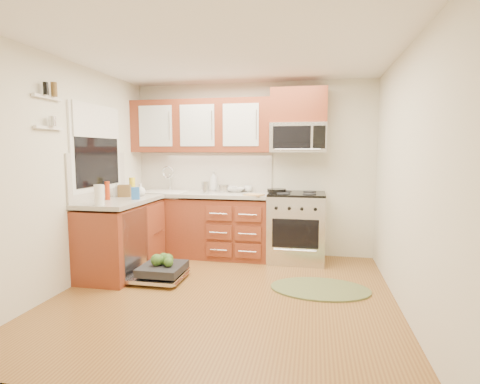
% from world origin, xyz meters
% --- Properties ---
extents(floor, '(3.50, 3.50, 0.00)m').
position_xyz_m(floor, '(0.00, 0.00, 0.00)').
color(floor, brown).
rests_on(floor, ground).
extents(ceiling, '(3.50, 3.50, 0.00)m').
position_xyz_m(ceiling, '(0.00, 0.00, 2.50)').
color(ceiling, white).
rests_on(ceiling, ground).
extents(wall_back, '(3.50, 0.04, 2.50)m').
position_xyz_m(wall_back, '(0.00, 1.75, 1.25)').
color(wall_back, silver).
rests_on(wall_back, ground).
extents(wall_front, '(3.50, 0.04, 2.50)m').
position_xyz_m(wall_front, '(0.00, -1.75, 1.25)').
color(wall_front, silver).
rests_on(wall_front, ground).
extents(wall_left, '(0.04, 3.50, 2.50)m').
position_xyz_m(wall_left, '(-1.75, 0.00, 1.25)').
color(wall_left, silver).
rests_on(wall_left, ground).
extents(wall_right, '(0.04, 3.50, 2.50)m').
position_xyz_m(wall_right, '(1.75, 0.00, 1.25)').
color(wall_right, silver).
rests_on(wall_right, ground).
extents(base_cabinet_back, '(2.05, 0.60, 0.85)m').
position_xyz_m(base_cabinet_back, '(-0.73, 1.45, 0.42)').
color(base_cabinet_back, brown).
rests_on(base_cabinet_back, ground).
extents(base_cabinet_left, '(0.60, 1.25, 0.85)m').
position_xyz_m(base_cabinet_left, '(-1.45, 0.52, 0.42)').
color(base_cabinet_left, brown).
rests_on(base_cabinet_left, ground).
extents(countertop_back, '(2.07, 0.64, 0.05)m').
position_xyz_m(countertop_back, '(-0.72, 1.44, 0.90)').
color(countertop_back, '#ACA69D').
rests_on(countertop_back, base_cabinet_back).
extents(countertop_left, '(0.64, 1.27, 0.05)m').
position_xyz_m(countertop_left, '(-1.44, 0.53, 0.90)').
color(countertop_left, '#ACA69D').
rests_on(countertop_left, base_cabinet_left).
extents(backsplash_back, '(2.05, 0.02, 0.57)m').
position_xyz_m(backsplash_back, '(-0.73, 1.74, 1.21)').
color(backsplash_back, beige).
rests_on(backsplash_back, ground).
extents(backsplash_left, '(0.02, 1.25, 0.57)m').
position_xyz_m(backsplash_left, '(-1.74, 0.52, 1.21)').
color(backsplash_left, beige).
rests_on(backsplash_left, ground).
extents(upper_cabinets, '(2.05, 0.35, 0.75)m').
position_xyz_m(upper_cabinets, '(-0.73, 1.57, 1.88)').
color(upper_cabinets, brown).
rests_on(upper_cabinets, ground).
extents(cabinet_over_mw, '(0.76, 0.35, 0.47)m').
position_xyz_m(cabinet_over_mw, '(0.68, 1.57, 2.13)').
color(cabinet_over_mw, brown).
rests_on(cabinet_over_mw, ground).
extents(range, '(0.76, 0.64, 0.95)m').
position_xyz_m(range, '(0.68, 1.43, 0.47)').
color(range, silver).
rests_on(range, ground).
extents(microwave, '(0.76, 0.38, 0.40)m').
position_xyz_m(microwave, '(0.68, 1.55, 1.70)').
color(microwave, silver).
rests_on(microwave, ground).
extents(sink, '(0.62, 0.50, 0.26)m').
position_xyz_m(sink, '(-1.25, 1.42, 0.80)').
color(sink, white).
rests_on(sink, ground).
extents(dishwasher, '(0.70, 0.60, 0.20)m').
position_xyz_m(dishwasher, '(-0.86, 0.30, 0.10)').
color(dishwasher, silver).
rests_on(dishwasher, ground).
extents(window, '(0.03, 1.05, 1.05)m').
position_xyz_m(window, '(-1.74, 0.50, 1.55)').
color(window, white).
rests_on(window, ground).
extents(window_blind, '(0.02, 0.96, 0.40)m').
position_xyz_m(window_blind, '(-1.71, 0.50, 1.88)').
color(window_blind, white).
rests_on(window_blind, ground).
extents(shelf_upper, '(0.04, 0.40, 0.03)m').
position_xyz_m(shelf_upper, '(-1.72, -0.35, 2.05)').
color(shelf_upper, white).
rests_on(shelf_upper, ground).
extents(shelf_lower, '(0.04, 0.40, 0.03)m').
position_xyz_m(shelf_lower, '(-1.72, -0.35, 1.75)').
color(shelf_lower, white).
rests_on(shelf_lower, ground).
extents(rug, '(1.15, 0.81, 0.02)m').
position_xyz_m(rug, '(0.99, 0.36, 0.01)').
color(rug, olive).
rests_on(rug, ground).
extents(skillet, '(0.29, 0.29, 0.05)m').
position_xyz_m(skillet, '(0.40, 1.43, 0.97)').
color(skillet, black).
rests_on(skillet, range).
extents(stock_pot, '(0.19, 0.19, 0.11)m').
position_xyz_m(stock_pot, '(-0.38, 1.52, 0.98)').
color(stock_pot, silver).
rests_on(stock_pot, countertop_back).
extents(cutting_board, '(0.29, 0.24, 0.02)m').
position_xyz_m(cutting_board, '(0.12, 1.22, 0.93)').
color(cutting_board, tan).
rests_on(cutting_board, countertop_back).
extents(canister, '(0.12, 0.12, 0.17)m').
position_xyz_m(canister, '(-0.59, 1.31, 1.01)').
color(canister, silver).
rests_on(canister, countertop_back).
extents(paper_towel_roll, '(0.12, 0.12, 0.23)m').
position_xyz_m(paper_towel_roll, '(-1.40, -0.02, 1.04)').
color(paper_towel_roll, white).
rests_on(paper_towel_roll, countertop_left).
extents(mustard_bottle, '(0.10, 0.10, 0.24)m').
position_xyz_m(mustard_bottle, '(-1.48, 0.89, 1.05)').
color(mustard_bottle, yellow).
rests_on(mustard_bottle, countertop_left).
extents(red_bottle, '(0.08, 0.08, 0.22)m').
position_xyz_m(red_bottle, '(-1.57, 0.43, 1.04)').
color(red_bottle, '#B5300F').
rests_on(red_bottle, countertop_left).
extents(wooden_box, '(0.18, 0.15, 0.16)m').
position_xyz_m(wooden_box, '(-1.51, 0.73, 1.00)').
color(wooden_box, brown).
rests_on(wooden_box, countertop_left).
extents(blue_carton, '(0.11, 0.08, 0.15)m').
position_xyz_m(blue_carton, '(-1.25, 0.53, 1.00)').
color(blue_carton, blue).
rests_on(blue_carton, countertop_left).
extents(bowl_a, '(0.30, 0.30, 0.06)m').
position_xyz_m(bowl_a, '(-0.21, 1.60, 0.95)').
color(bowl_a, '#999999').
rests_on(bowl_a, countertop_back).
extents(bowl_b, '(0.33, 0.33, 0.08)m').
position_xyz_m(bowl_b, '(-0.32, 1.60, 0.96)').
color(bowl_b, '#999999').
rests_on(bowl_b, countertop_back).
extents(cup, '(0.14, 0.14, 0.09)m').
position_xyz_m(cup, '(-0.04, 1.65, 0.97)').
color(cup, '#999999').
rests_on(cup, countertop_back).
extents(soap_bottle_a, '(0.14, 0.14, 0.30)m').
position_xyz_m(soap_bottle_a, '(-0.57, 1.68, 1.07)').
color(soap_bottle_a, '#999999').
rests_on(soap_bottle_a, countertop_back).
extents(soap_bottle_b, '(0.10, 0.11, 0.18)m').
position_xyz_m(soap_bottle_b, '(-1.62, 0.73, 1.01)').
color(soap_bottle_b, '#999999').
rests_on(soap_bottle_b, countertop_left).
extents(soap_bottle_c, '(0.16, 0.16, 0.17)m').
position_xyz_m(soap_bottle_c, '(-1.35, 0.87, 1.01)').
color(soap_bottle_c, '#999999').
rests_on(soap_bottle_c, countertop_left).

